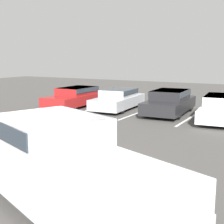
{
  "coord_description": "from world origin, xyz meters",
  "views": [
    {
      "loc": [
        5.31,
        -5.63,
        2.97
      ],
      "look_at": [
        -0.13,
        4.05,
        1.0
      ],
      "focal_mm": 50.0,
      "sensor_mm": 36.0,
      "label": 1
    }
  ],
  "objects_px": {
    "pickup_truck": "(57,159)",
    "parked_sedan_d": "(222,107)",
    "parked_sedan_a": "(77,96)",
    "parked_sedan_c": "(170,101)",
    "parked_sedan_b": "(118,99)",
    "traffic_cone": "(4,140)"
  },
  "relations": [
    {
      "from": "parked_sedan_a",
      "to": "parked_sedan_b",
      "type": "distance_m",
      "value": 2.78
    },
    {
      "from": "parked_sedan_d",
      "to": "parked_sedan_b",
      "type": "bearing_deg",
      "value": -98.53
    },
    {
      "from": "pickup_truck",
      "to": "parked_sedan_b",
      "type": "xyz_separation_m",
      "value": [
        -4.29,
        10.72,
        -0.26
      ]
    },
    {
      "from": "parked_sedan_b",
      "to": "parked_sedan_c",
      "type": "relative_size",
      "value": 0.97
    },
    {
      "from": "parked_sedan_c",
      "to": "parked_sedan_b",
      "type": "bearing_deg",
      "value": -90.85
    },
    {
      "from": "parked_sedan_c",
      "to": "traffic_cone",
      "type": "height_order",
      "value": "parked_sedan_c"
    },
    {
      "from": "parked_sedan_d",
      "to": "traffic_cone",
      "type": "xyz_separation_m",
      "value": [
        -5.35,
        -8.34,
        -0.34
      ]
    },
    {
      "from": "pickup_truck",
      "to": "parked_sedan_d",
      "type": "distance_m",
      "value": 10.5
    },
    {
      "from": "parked_sedan_b",
      "to": "parked_sedan_d",
      "type": "bearing_deg",
      "value": 82.87
    },
    {
      "from": "pickup_truck",
      "to": "traffic_cone",
      "type": "distance_m",
      "value": 4.47
    },
    {
      "from": "parked_sedan_a",
      "to": "parked_sedan_d",
      "type": "bearing_deg",
      "value": 88.96
    },
    {
      "from": "parked_sedan_c",
      "to": "parked_sedan_a",
      "type": "bearing_deg",
      "value": -89.79
    },
    {
      "from": "parked_sedan_d",
      "to": "traffic_cone",
      "type": "relative_size",
      "value": 7.63
    },
    {
      "from": "parked_sedan_b",
      "to": "parked_sedan_c",
      "type": "distance_m",
      "value": 3.01
    },
    {
      "from": "parked_sedan_a",
      "to": "parked_sedan_c",
      "type": "height_order",
      "value": "parked_sedan_c"
    },
    {
      "from": "parked_sedan_c",
      "to": "traffic_cone",
      "type": "bearing_deg",
      "value": -19.53
    },
    {
      "from": "pickup_truck",
      "to": "parked_sedan_d",
      "type": "height_order",
      "value": "pickup_truck"
    },
    {
      "from": "parked_sedan_b",
      "to": "pickup_truck",
      "type": "bearing_deg",
      "value": 17.9
    },
    {
      "from": "parked_sedan_b",
      "to": "parked_sedan_d",
      "type": "relative_size",
      "value": 0.9
    },
    {
      "from": "parked_sedan_a",
      "to": "parked_sedan_c",
      "type": "xyz_separation_m",
      "value": [
        5.78,
        0.3,
        0.05
      ]
    },
    {
      "from": "pickup_truck",
      "to": "parked_sedan_c",
      "type": "xyz_separation_m",
      "value": [
        -1.28,
        10.82,
        -0.21
      ]
    },
    {
      "from": "parked_sedan_b",
      "to": "parked_sedan_d",
      "type": "distance_m",
      "value": 5.73
    }
  ]
}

